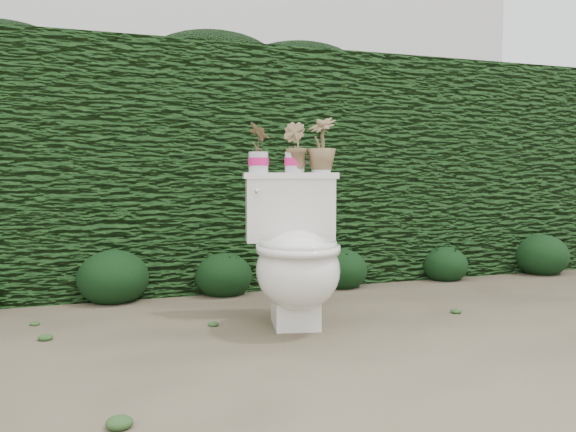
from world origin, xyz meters
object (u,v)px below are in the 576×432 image
object	(u,v)px
potted_plant_left	(258,149)
potted_plant_center	(295,148)
potted_plant_right	(321,146)
toilet	(296,257)

from	to	relation	value
potted_plant_left	potted_plant_center	xyz separation A→B (m)	(0.19, -0.04, 0.00)
potted_plant_left	potted_plant_center	world-z (taller)	potted_plant_center
potted_plant_left	potted_plant_right	bearing A→B (deg)	-121.93
potted_plant_right	potted_plant_center	bearing A→B (deg)	-137.85
potted_plant_center	potted_plant_right	xyz separation A→B (m)	(0.14, -0.03, 0.01)
toilet	potted_plant_left	bearing A→B (deg)	125.25
toilet	potted_plant_center	bearing A→B (deg)	84.06
potted_plant_left	potted_plant_center	distance (m)	0.19
potted_plant_center	potted_plant_right	distance (m)	0.14
potted_plant_left	potted_plant_right	size ratio (longest dim) A/B	0.88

